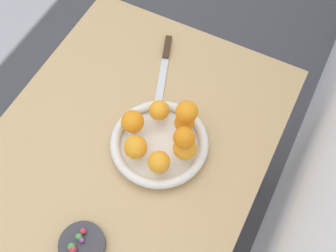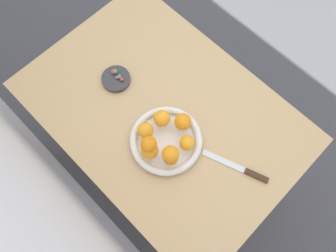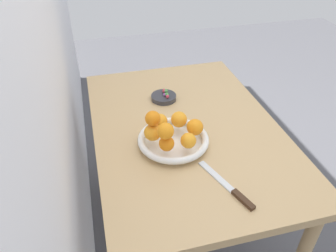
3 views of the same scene
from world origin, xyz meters
TOP-DOWN VIEW (x-y plane):
  - ground_plane at (0.00, 0.00)m, footprint 6.00×6.00m
  - wall_back at (0.00, 0.50)m, footprint 4.00×0.05m
  - dining_table at (0.00, 0.00)m, footprint 1.10×0.76m
  - fruit_bowl at (-0.10, 0.08)m, footprint 0.27×0.27m
  - candy_dish at (0.23, 0.04)m, footprint 0.12×0.12m
  - orange_0 at (-0.04, 0.04)m, footprint 0.06×0.06m
  - orange_1 at (-0.03, 0.12)m, footprint 0.06×0.06m
  - orange_2 at (-0.10, 0.16)m, footprint 0.06×0.06m
  - orange_3 at (-0.17, 0.13)m, footprint 0.06×0.06m
  - orange_4 at (-0.17, 0.05)m, footprint 0.06×0.06m
  - orange_5 at (-0.11, 0.00)m, footprint 0.06×0.06m
  - orange_6 at (-0.10, 0.16)m, footprint 0.06×0.06m
  - orange_7 at (-0.17, 0.13)m, footprint 0.06×0.06m
  - candy_ball_0 at (0.25, 0.03)m, footprint 0.02×0.02m
  - candy_ball_1 at (0.25, 0.03)m, footprint 0.02×0.02m
  - candy_ball_2 at (0.22, 0.03)m, footprint 0.02×0.02m
  - candy_ball_3 at (0.22, 0.04)m, footprint 0.01×0.01m
  - candy_ball_4 at (0.20, 0.03)m, footprint 0.02×0.02m
  - knife at (-0.37, -0.04)m, footprint 0.25×0.11m

SIDE VIEW (x-z plane):
  - ground_plane at x=0.00m, z-range 0.00..0.00m
  - dining_table at x=0.00m, z-range 0.28..1.02m
  - knife at x=-0.37m, z-range 0.74..0.75m
  - candy_dish at x=0.23m, z-range 0.74..0.76m
  - fruit_bowl at x=-0.10m, z-range 0.74..0.78m
  - candy_ball_3 at x=0.22m, z-range 0.76..0.78m
  - candy_ball_4 at x=0.20m, z-range 0.76..0.78m
  - candy_ball_2 at x=0.22m, z-range 0.76..0.78m
  - candy_ball_0 at x=0.25m, z-range 0.76..0.78m
  - candy_ball_1 at x=0.25m, z-range 0.76..0.78m
  - orange_3 at x=-0.17m, z-range 0.78..0.84m
  - orange_4 at x=-0.17m, z-range 0.78..0.84m
  - orange_1 at x=-0.03m, z-range 0.78..0.84m
  - orange_0 at x=-0.04m, z-range 0.78..0.84m
  - orange_5 at x=-0.11m, z-range 0.78..0.84m
  - orange_2 at x=-0.10m, z-range 0.78..0.84m
  - orange_7 at x=-0.17m, z-range 0.84..0.90m
  - orange_6 at x=-0.10m, z-range 0.84..0.90m
  - wall_back at x=0.00m, z-range 0.00..2.50m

